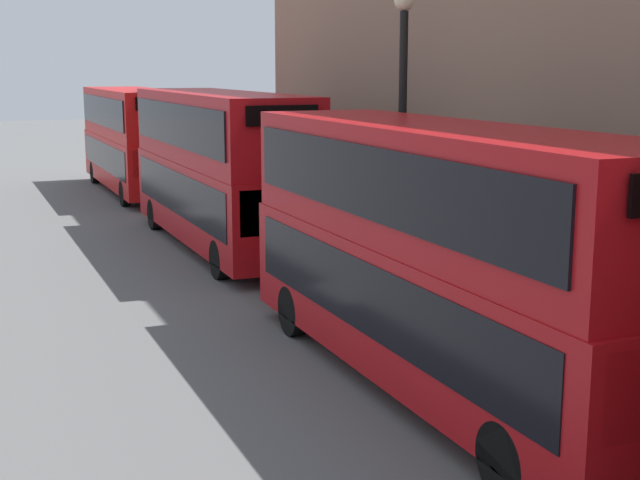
% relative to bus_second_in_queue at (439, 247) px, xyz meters
% --- Properties ---
extents(bus_second_in_queue, '(2.59, 10.61, 4.37)m').
position_rel_bus_second_in_queue_xyz_m(bus_second_in_queue, '(0.00, 0.00, 0.00)').
color(bus_second_in_queue, '#A80F14').
rests_on(bus_second_in_queue, ground).
extents(bus_third_in_queue, '(2.59, 10.80, 4.55)m').
position_rel_bus_second_in_queue_xyz_m(bus_third_in_queue, '(-0.00, 12.67, 0.10)').
color(bus_third_in_queue, '#A80F14').
rests_on(bus_third_in_queue, ground).
extents(bus_trailing, '(2.59, 10.67, 4.34)m').
position_rel_bus_second_in_queue_xyz_m(bus_trailing, '(-0.00, 25.50, -0.01)').
color(bus_trailing, red).
rests_on(bus_trailing, ground).
extents(street_lamp, '(0.44, 0.44, 6.85)m').
position_rel_bus_second_in_queue_xyz_m(street_lamp, '(1.80, 4.77, 1.80)').
color(street_lamp, black).
rests_on(street_lamp, ground).
extents(pedestrian, '(0.36, 0.36, 1.82)m').
position_rel_bus_second_in_queue_xyz_m(pedestrian, '(2.69, 11.26, -1.56)').
color(pedestrian, '#334C6B').
rests_on(pedestrian, ground).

